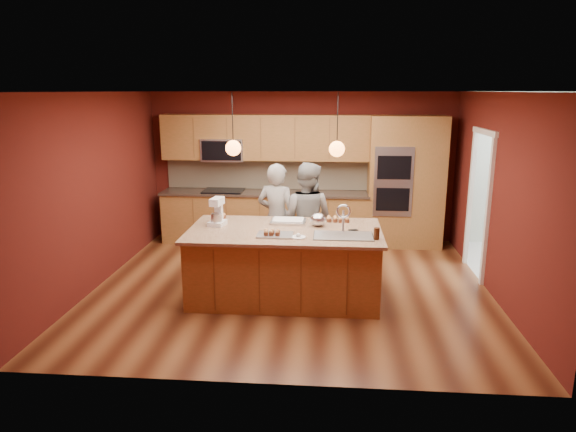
# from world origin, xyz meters

# --- Properties ---
(floor) EXTENTS (5.50, 5.50, 0.00)m
(floor) POSITION_xyz_m (0.00, 0.00, 0.00)
(floor) COLOR #451F10
(floor) RESTS_ON ground
(ceiling) EXTENTS (5.50, 5.50, 0.00)m
(ceiling) POSITION_xyz_m (0.00, 0.00, 2.70)
(ceiling) COLOR silver
(ceiling) RESTS_ON ground
(wall_back) EXTENTS (5.50, 0.00, 5.50)m
(wall_back) POSITION_xyz_m (0.00, 2.50, 1.35)
(wall_back) COLOR #4F1510
(wall_back) RESTS_ON ground
(wall_front) EXTENTS (5.50, 0.00, 5.50)m
(wall_front) POSITION_xyz_m (0.00, -2.50, 1.35)
(wall_front) COLOR #4F1510
(wall_front) RESTS_ON ground
(wall_left) EXTENTS (0.00, 5.00, 5.00)m
(wall_left) POSITION_xyz_m (-2.75, 0.00, 1.35)
(wall_left) COLOR #4F1510
(wall_left) RESTS_ON ground
(wall_right) EXTENTS (0.00, 5.00, 5.00)m
(wall_right) POSITION_xyz_m (2.75, 0.00, 1.35)
(wall_right) COLOR #4F1510
(wall_right) RESTS_ON ground
(cabinet_run) EXTENTS (3.74, 0.64, 2.30)m
(cabinet_run) POSITION_xyz_m (-0.68, 2.25, 0.98)
(cabinet_run) COLOR brown
(cabinet_run) RESTS_ON floor
(oven_column) EXTENTS (1.30, 0.62, 2.30)m
(oven_column) POSITION_xyz_m (1.85, 2.19, 1.15)
(oven_column) COLOR brown
(oven_column) RESTS_ON floor
(doorway_trim) EXTENTS (0.08, 1.11, 2.20)m
(doorway_trim) POSITION_xyz_m (2.73, 0.80, 1.05)
(doorway_trim) COLOR white
(doorway_trim) RESTS_ON wall_right
(pendant_left) EXTENTS (0.20, 0.20, 0.80)m
(pendant_left) POSITION_xyz_m (-0.72, -0.33, 2.00)
(pendant_left) COLOR black
(pendant_left) RESTS_ON ceiling
(pendant_right) EXTENTS (0.20, 0.20, 0.80)m
(pendant_right) POSITION_xyz_m (0.60, -0.33, 2.00)
(pendant_right) COLOR black
(pendant_right) RESTS_ON ceiling
(island) EXTENTS (2.54, 1.42, 1.31)m
(island) POSITION_xyz_m (-0.05, -0.34, 0.48)
(island) COLOR brown
(island) RESTS_ON floor
(person_left) EXTENTS (0.70, 0.55, 1.68)m
(person_left) POSITION_xyz_m (-0.27, 0.63, 0.84)
(person_left) COLOR black
(person_left) RESTS_ON floor
(person_right) EXTENTS (0.98, 0.87, 1.69)m
(person_right) POSITION_xyz_m (0.18, 0.63, 0.85)
(person_right) COLOR slate
(person_right) RESTS_ON floor
(stand_mixer) EXTENTS (0.24, 0.30, 0.38)m
(stand_mixer) POSITION_xyz_m (-0.99, -0.18, 1.10)
(stand_mixer) COLOR white
(stand_mixer) RESTS_ON island
(sheet_cake) EXTENTS (0.49, 0.37, 0.05)m
(sheet_cake) POSITION_xyz_m (-0.05, 0.04, 0.96)
(sheet_cake) COLOR silver
(sheet_cake) RESTS_ON island
(cooling_rack) EXTENTS (0.45, 0.32, 0.02)m
(cooling_rack) POSITION_xyz_m (-0.16, -0.64, 0.95)
(cooling_rack) COLOR #A1A3A7
(cooling_rack) RESTS_ON island
(mixing_bowl) EXTENTS (0.22, 0.22, 0.19)m
(mixing_bowl) POSITION_xyz_m (0.37, -0.12, 1.02)
(mixing_bowl) COLOR silver
(mixing_bowl) RESTS_ON island
(plate) EXTENTS (0.18, 0.18, 0.01)m
(plate) POSITION_xyz_m (0.14, -0.71, 0.94)
(plate) COLOR white
(plate) RESTS_ON island
(tumbler) EXTENTS (0.07, 0.07, 0.15)m
(tumbler) POSITION_xyz_m (1.10, -0.70, 1.01)
(tumbler) COLOR #36190A
(tumbler) RESTS_ON island
(phone) EXTENTS (0.13, 0.10, 0.01)m
(phone) POSITION_xyz_m (0.84, -0.31, 0.94)
(phone) COLOR black
(phone) RESTS_ON island
(cupcakes_left) EXTENTS (0.16, 0.31, 0.07)m
(cupcakes_left) POSITION_xyz_m (-1.02, 0.10, 0.97)
(cupcakes_left) COLOR #B6804E
(cupcakes_left) RESTS_ON island
(cupcakes_rack) EXTENTS (0.22, 0.15, 0.07)m
(cupcakes_rack) POSITION_xyz_m (-0.19, -0.67, 0.99)
(cupcakes_rack) COLOR #B6804E
(cupcakes_rack) RESTS_ON island
(cupcakes_right) EXTENTS (0.33, 0.17, 0.07)m
(cupcakes_right) POSITION_xyz_m (0.64, 0.14, 0.97)
(cupcakes_right) COLOR #B6804E
(cupcakes_right) RESTS_ON island
(washer) EXTENTS (0.64, 0.66, 0.95)m
(washer) POSITION_xyz_m (4.20, 0.93, 0.47)
(washer) COLOR white
(washer) RESTS_ON floor
(dryer) EXTENTS (0.70, 0.72, 1.02)m
(dryer) POSITION_xyz_m (4.21, 1.57, 0.51)
(dryer) COLOR white
(dryer) RESTS_ON floor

